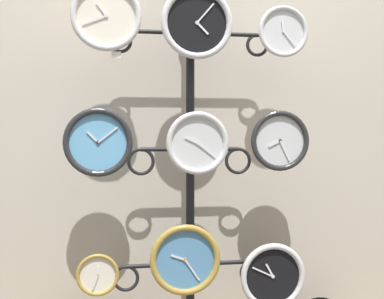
# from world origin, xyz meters

# --- Properties ---
(shop_wall) EXTENTS (4.40, 0.04, 2.80)m
(shop_wall) POSITION_xyz_m (0.00, 0.57, 1.40)
(shop_wall) COLOR #BCB2A3
(shop_wall) RESTS_ON ground_plane
(display_stand) EXTENTS (0.76, 0.40, 1.90)m
(display_stand) POSITION_xyz_m (-0.00, 0.41, 0.65)
(display_stand) COLOR black
(display_stand) RESTS_ON ground_plane
(clock_top_left) EXTENTS (0.31, 0.04, 0.31)m
(clock_top_left) POSITION_xyz_m (-0.39, 0.30, 1.65)
(clock_top_left) COLOR silver
(clock_top_center) EXTENTS (0.32, 0.04, 0.32)m
(clock_top_center) POSITION_xyz_m (0.01, 0.29, 1.63)
(clock_top_center) COLOR black
(clock_top_right) EXTENTS (0.24, 0.04, 0.24)m
(clock_top_right) POSITION_xyz_m (0.42, 0.33, 1.62)
(clock_top_right) COLOR silver
(clock_middle_left) EXTENTS (0.30, 0.04, 0.30)m
(clock_middle_left) POSITION_xyz_m (-0.43, 0.32, 1.10)
(clock_middle_left) COLOR #60A8DB
(clock_middle_center) EXTENTS (0.28, 0.04, 0.28)m
(clock_middle_center) POSITION_xyz_m (0.01, 0.30, 1.10)
(clock_middle_center) COLOR silver
(clock_middle_right) EXTENTS (0.28, 0.04, 0.28)m
(clock_middle_right) POSITION_xyz_m (0.41, 0.33, 1.11)
(clock_middle_right) COLOR silver
(clock_bottom_left) EXTENTS (0.19, 0.04, 0.19)m
(clock_bottom_left) POSITION_xyz_m (-0.43, 0.30, 0.52)
(clock_bottom_left) COLOR silver
(clock_bottom_center) EXTENTS (0.32, 0.04, 0.32)m
(clock_bottom_center) POSITION_xyz_m (-0.04, 0.30, 0.57)
(clock_bottom_center) COLOR #4C84B2
(clock_bottom_right) EXTENTS (0.31, 0.04, 0.31)m
(clock_bottom_right) POSITION_xyz_m (0.37, 0.30, 0.48)
(clock_bottom_right) COLOR black
(price_tag_upper) EXTENTS (0.04, 0.00, 0.03)m
(price_tag_upper) POSITION_xyz_m (-0.35, 0.30, 1.49)
(price_tag_upper) COLOR white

